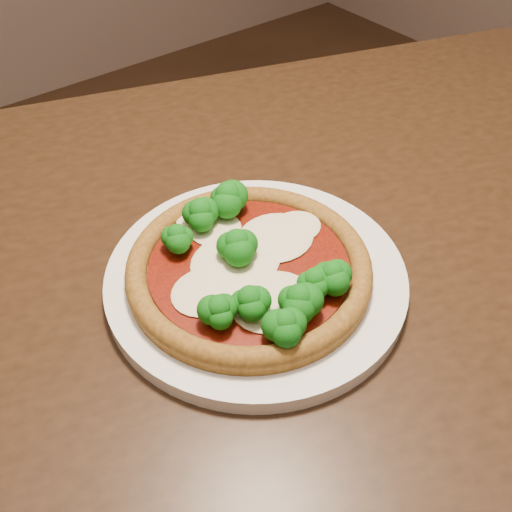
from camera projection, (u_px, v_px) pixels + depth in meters
dining_table at (267, 286)px, 0.74m from camera, size 1.46×1.16×0.75m
plate at (256, 277)px, 0.60m from camera, size 0.32×0.32×0.02m
pizza at (249, 265)px, 0.58m from camera, size 0.25×0.25×0.06m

